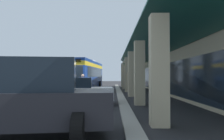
{
  "coord_description": "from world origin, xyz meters",
  "views": [
    {
      "loc": [
        17.55,
        2.52,
        1.53
      ],
      "look_at": [
        -2.17,
        2.41,
        2.08
      ],
      "focal_mm": 37.27,
      "sensor_mm": 36.0,
      "label": 1
    }
  ],
  "objects_px": {
    "transit_bus": "(83,73)",
    "pedestrian": "(83,84)",
    "parked_sedan_silver": "(18,85)",
    "parked_sedan_white": "(71,91)",
    "potted_palm": "(130,83)",
    "parked_suv_charcoal": "(12,97)"
  },
  "relations": [
    {
      "from": "transit_bus",
      "to": "potted_palm",
      "type": "relative_size",
      "value": 3.77
    },
    {
      "from": "parked_sedan_silver",
      "to": "parked_sedan_white",
      "type": "height_order",
      "value": "same"
    },
    {
      "from": "parked_sedan_silver",
      "to": "parked_suv_charcoal",
      "type": "relative_size",
      "value": 0.91
    },
    {
      "from": "parked_suv_charcoal",
      "to": "parked_sedan_silver",
      "type": "bearing_deg",
      "value": -158.03
    },
    {
      "from": "transit_bus",
      "to": "parked_sedan_white",
      "type": "distance_m",
      "value": 11.78
    },
    {
      "from": "parked_sedan_silver",
      "to": "parked_suv_charcoal",
      "type": "bearing_deg",
      "value": 21.97
    },
    {
      "from": "parked_sedan_silver",
      "to": "parked_sedan_white",
      "type": "relative_size",
      "value": 1.01
    },
    {
      "from": "transit_bus",
      "to": "parked_suv_charcoal",
      "type": "distance_m",
      "value": 18.61
    },
    {
      "from": "parked_sedan_silver",
      "to": "parked_sedan_white",
      "type": "bearing_deg",
      "value": 37.77
    },
    {
      "from": "transit_bus",
      "to": "pedestrian",
      "type": "bearing_deg",
      "value": 6.93
    },
    {
      "from": "transit_bus",
      "to": "pedestrian",
      "type": "height_order",
      "value": "transit_bus"
    },
    {
      "from": "parked_sedan_white",
      "to": "potted_palm",
      "type": "distance_m",
      "value": 13.2
    },
    {
      "from": "parked_sedan_silver",
      "to": "potted_palm",
      "type": "distance_m",
      "value": 11.29
    },
    {
      "from": "potted_palm",
      "to": "parked_sedan_silver",
      "type": "bearing_deg",
      "value": -67.1
    },
    {
      "from": "parked_suv_charcoal",
      "to": "potted_palm",
      "type": "xyz_separation_m",
      "value": [
        -19.44,
        4.33,
        -0.17
      ]
    },
    {
      "from": "transit_bus",
      "to": "parked_suv_charcoal",
      "type": "height_order",
      "value": "transit_bus"
    },
    {
      "from": "parked_sedan_silver",
      "to": "parked_suv_charcoal",
      "type": "height_order",
      "value": "parked_suv_charcoal"
    },
    {
      "from": "parked_sedan_white",
      "to": "potted_palm",
      "type": "height_order",
      "value": "potted_palm"
    },
    {
      "from": "parked_sedan_silver",
      "to": "potted_palm",
      "type": "bearing_deg",
      "value": 112.9
    },
    {
      "from": "potted_palm",
      "to": "pedestrian",
      "type": "bearing_deg",
      "value": -25.19
    },
    {
      "from": "parked_sedan_white",
      "to": "pedestrian",
      "type": "relative_size",
      "value": 2.66
    },
    {
      "from": "potted_palm",
      "to": "transit_bus",
      "type": "bearing_deg",
      "value": -80.14
    }
  ]
}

